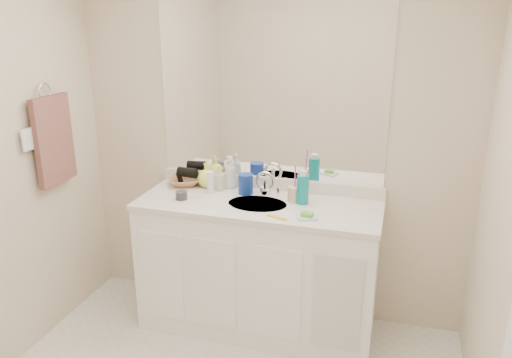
{
  "coord_description": "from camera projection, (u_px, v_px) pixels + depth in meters",
  "views": [
    {
      "loc": [
        0.8,
        -1.76,
        2.01
      ],
      "look_at": [
        0.0,
        0.97,
        1.05
      ],
      "focal_mm": 35.0,
      "sensor_mm": 36.0,
      "label": 1
    }
  ],
  "objects": [
    {
      "name": "extra_white_bottle",
      "position": [
        211.0,
        183.0,
        3.24
      ],
      "size": [
        0.06,
        0.06,
        0.14
      ],
      "primitive_type": "cylinder",
      "rotation": [
        0.0,
        0.0,
        0.38
      ],
      "color": "white",
      "rests_on": "countertop"
    },
    {
      "name": "toothbrush",
      "position": [
        295.0,
        179.0,
        3.07
      ],
      "size": [
        0.02,
        0.04,
        0.18
      ],
      "primitive_type": "cylinder",
      "rotation": [
        0.14,
        0.0,
        0.26
      ],
      "color": "#DD3A94",
      "rests_on": "tan_cup"
    },
    {
      "name": "hair_dryer",
      "position": [
        187.0,
        173.0,
        3.39
      ],
      "size": [
        0.14,
        0.09,
        0.07
      ],
      "primitive_type": "cylinder",
      "rotation": [
        0.0,
        1.57,
        -0.13
      ],
      "color": "black",
      "rests_on": "wicker_basket"
    },
    {
      "name": "faucet",
      "position": [
        265.0,
        186.0,
        3.23
      ],
      "size": [
        0.02,
        0.02,
        0.11
      ],
      "primitive_type": "cylinder",
      "color": "silver",
      "rests_on": "countertop"
    },
    {
      "name": "soap_bottle_cream",
      "position": [
        219.0,
        178.0,
        3.31
      ],
      "size": [
        0.09,
        0.09,
        0.16
      ],
      "primitive_type": "imported",
      "rotation": [
        0.0,
        0.0,
        -0.19
      ],
      "color": "beige",
      "rests_on": "countertop"
    },
    {
      "name": "soap_bottle_white",
      "position": [
        230.0,
        174.0,
        3.33
      ],
      "size": [
        0.09,
        0.1,
        0.2
      ],
      "primitive_type": "imported",
      "rotation": [
        0.0,
        0.0,
        -0.24
      ],
      "color": "silver",
      "rests_on": "countertop"
    },
    {
      "name": "towel_ring",
      "position": [
        45.0,
        92.0,
        3.0
      ],
      "size": [
        0.01,
        0.11,
        0.11
      ],
      "primitive_type": "torus",
      "rotation": [
        0.0,
        1.57,
        0.0
      ],
      "color": "silver",
      "rests_on": "wall_left"
    },
    {
      "name": "orange_comb",
      "position": [
        277.0,
        217.0,
        2.87
      ],
      "size": [
        0.13,
        0.07,
        0.01
      ],
      "primitive_type": "cube",
      "rotation": [
        0.0,
        0.0,
        -0.35
      ],
      "color": "#F1AD19",
      "rests_on": "countertop"
    },
    {
      "name": "mouthwash_bottle",
      "position": [
        303.0,
        189.0,
        3.06
      ],
      "size": [
        0.1,
        0.1,
        0.18
      ],
      "primitive_type": "cylinder",
      "rotation": [
        0.0,
        0.0,
        -0.4
      ],
      "color": "#0B8789",
      "rests_on": "countertop"
    },
    {
      "name": "tan_cup",
      "position": [
        293.0,
        194.0,
        3.11
      ],
      "size": [
        0.07,
        0.07,
        0.1
      ],
      "primitive_type": "cylinder",
      "rotation": [
        0.0,
        0.0,
        -0.07
      ],
      "color": "beige",
      "rests_on": "countertop"
    },
    {
      "name": "wicker_basket",
      "position": [
        185.0,
        181.0,
        3.41
      ],
      "size": [
        0.29,
        0.29,
        0.05
      ],
      "primitive_type": "imported",
      "rotation": [
        0.0,
        0.0,
        0.37
      ],
      "color": "#A77443",
      "rests_on": "countertop"
    },
    {
      "name": "mirror",
      "position": [
        270.0,
        87.0,
        3.13
      ],
      "size": [
        1.48,
        0.01,
        1.2
      ],
      "primitive_type": "cube",
      "color": "white",
      "rests_on": "wall_back"
    },
    {
      "name": "vanity_cabinet",
      "position": [
        258.0,
        267.0,
        3.25
      ],
      "size": [
        1.5,
        0.55,
        0.85
      ],
      "primitive_type": "cube",
      "color": "white",
      "rests_on": "floor"
    },
    {
      "name": "soap_bottle_yellow",
      "position": [
        207.0,
        175.0,
        3.36
      ],
      "size": [
        0.17,
        0.17,
        0.17
      ],
      "primitive_type": "imported",
      "rotation": [
        0.0,
        0.0,
        -0.34
      ],
      "color": "#F7FE63",
      "rests_on": "countertop"
    },
    {
      "name": "soap_dish",
      "position": [
        307.0,
        217.0,
        2.86
      ],
      "size": [
        0.13,
        0.12,
        0.01
      ],
      "primitive_type": "cube",
      "rotation": [
        0.0,
        0.0,
        0.32
      ],
      "color": "silver",
      "rests_on": "countertop"
    },
    {
      "name": "hand_towel",
      "position": [
        54.0,
        140.0,
        3.09
      ],
      "size": [
        0.04,
        0.32,
        0.55
      ],
      "primitive_type": "cube",
      "color": "brown",
      "rests_on": "towel_ring"
    },
    {
      "name": "wall_back",
      "position": [
        270.0,
        142.0,
        3.25
      ],
      "size": [
        2.6,
        0.02,
        2.4
      ],
      "primitive_type": "cube",
      "color": "beige",
      "rests_on": "floor"
    },
    {
      "name": "dark_jar",
      "position": [
        181.0,
        195.0,
        3.15
      ],
      "size": [
        0.08,
        0.08,
        0.05
      ],
      "primitive_type": "cylinder",
      "rotation": [
        0.0,
        0.0,
        -0.09
      ],
      "color": "#36353C",
      "rests_on": "countertop"
    },
    {
      "name": "countertop",
      "position": [
        258.0,
        205.0,
        3.11
      ],
      "size": [
        1.52,
        0.57,
        0.03
      ],
      "primitive_type": "cube",
      "color": "white",
      "rests_on": "vanity_cabinet"
    },
    {
      "name": "backsplash",
      "position": [
        269.0,
        183.0,
        3.33
      ],
      "size": [
        1.52,
        0.03,
        0.08
      ],
      "primitive_type": "cube",
      "color": "silver",
      "rests_on": "countertop"
    },
    {
      "name": "switch_plate",
      "position": [
        27.0,
        140.0,
        2.9
      ],
      "size": [
        0.01,
        0.08,
        0.13
      ],
      "primitive_type": "cube",
      "color": "white",
      "rests_on": "wall_left"
    },
    {
      "name": "blue_mug",
      "position": [
        246.0,
        184.0,
        3.23
      ],
      "size": [
        0.12,
        0.12,
        0.13
      ],
      "primitive_type": "cylinder",
      "rotation": [
        0.0,
        0.0,
        -0.24
      ],
      "color": "navy",
      "rests_on": "countertop"
    },
    {
      "name": "sink_basin",
      "position": [
        257.0,
        205.0,
        3.09
      ],
      "size": [
        0.37,
        0.37,
        0.02
      ],
      "primitive_type": "cylinder",
      "color": "#BCB3A4",
      "rests_on": "countertop"
    },
    {
      "name": "green_soap",
      "position": [
        307.0,
        214.0,
        2.86
      ],
      "size": [
        0.07,
        0.06,
        0.02
      ],
      "primitive_type": "cube",
      "rotation": [
        0.0,
        0.0,
        -0.14
      ],
      "color": "#65C630",
      "rests_on": "soap_dish"
    }
  ]
}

